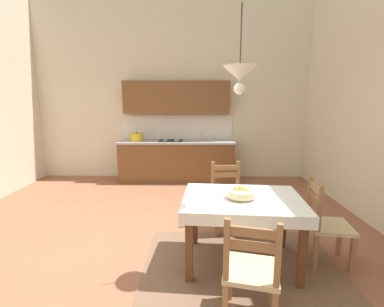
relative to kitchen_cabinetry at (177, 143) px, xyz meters
The scene contains 10 objects.
ground_plane 3.10m from the kitchen_cabinetry, 92.15° to the right, with size 6.71×7.07×0.10m, color #935B42.
wall_back 1.21m from the kitchen_cabinetry, 108.49° to the left, with size 6.71×0.12×4.02m, color beige.
area_rug 3.59m from the kitchen_cabinetry, 74.57° to the right, with size 2.10×1.60×0.01m, color brown.
kitchen_cabinetry is the anchor object (origin of this frame).
dining_table 3.40m from the kitchen_cabinetry, 74.12° to the right, with size 1.32×1.01×0.75m.
dining_chair_kitchen_side 2.62m from the kitchen_cabinetry, 70.48° to the right, with size 0.46×0.46×0.93m.
dining_chair_camera_side 4.21m from the kitchen_cabinetry, 78.08° to the right, with size 0.50×0.50×0.93m.
dining_chair_window_side 3.76m from the kitchen_cabinetry, 60.46° to the right, with size 0.47×0.47×0.93m.
fruit_bowl 3.42m from the kitchen_cabinetry, 74.63° to the right, with size 0.30×0.30×0.12m.
pendant_lamp 3.66m from the kitchen_cabinetry, 75.98° to the right, with size 0.32×0.32×0.80m.
Camera 1 is at (0.54, -3.05, 1.75)m, focal length 25.43 mm.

